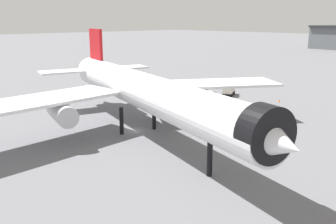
# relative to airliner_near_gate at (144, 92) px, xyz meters

# --- Properties ---
(ground) EXTENTS (900.00, 900.00, 0.00)m
(ground) POSITION_rel_airliner_near_gate_xyz_m (-3.20, 0.16, -7.62)
(ground) COLOR slate
(airliner_near_gate) EXTENTS (65.47, 58.74, 17.31)m
(airliner_near_gate) POSITION_rel_airliner_near_gate_xyz_m (0.00, 0.00, 0.00)
(airliner_near_gate) COLOR white
(airliner_near_gate) RESTS_ON ground
(service_truck_front) EXTENTS (4.58, 5.94, 3.00)m
(service_truck_front) POSITION_rel_airliner_near_gate_xyz_m (-11.39, 37.90, -6.03)
(service_truck_front) COLOR black
(service_truck_front) RESTS_ON ground
(baggage_tug_wing) EXTENTS (3.28, 3.52, 1.85)m
(baggage_tug_wing) POSITION_rel_airliner_near_gate_xyz_m (-38.37, 1.49, -6.65)
(baggage_tug_wing) COLOR black
(baggage_tug_wing) RESTS_ON ground
(traffic_cone_near_nose) EXTENTS (0.51, 0.51, 0.64)m
(traffic_cone_near_nose) POSITION_rel_airliner_near_gate_xyz_m (1.94, 40.31, -7.31)
(traffic_cone_near_nose) COLOR #F2600C
(traffic_cone_near_nose) RESTS_ON ground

